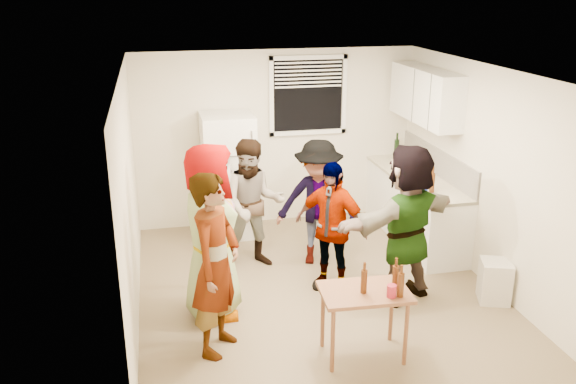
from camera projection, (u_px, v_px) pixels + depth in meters
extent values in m
cube|color=white|center=(229.00, 175.00, 8.36)|extent=(0.70, 0.70, 1.70)
cube|color=white|center=(415.00, 209.00, 8.33)|extent=(0.60, 2.20, 0.86)
cube|color=beige|center=(417.00, 177.00, 8.18)|extent=(0.64, 2.22, 0.04)
cube|color=#BBB4AB|center=(438.00, 162.00, 8.18)|extent=(0.03, 2.20, 0.36)
cube|color=white|center=(425.00, 95.00, 8.05)|extent=(0.34, 1.60, 0.70)
cylinder|color=white|center=(414.00, 175.00, 8.23)|extent=(0.11, 0.11, 0.24)
cylinder|color=black|center=(396.00, 158.00, 8.99)|extent=(0.07, 0.07, 0.29)
cylinder|color=#47230C|center=(431.00, 192.00, 7.55)|extent=(0.06, 0.06, 0.24)
cylinder|color=#1224CB|center=(423.00, 196.00, 7.42)|extent=(0.10, 0.10, 0.13)
cube|color=#D5AD54|center=(412.00, 156.00, 8.84)|extent=(0.02, 0.19, 0.15)
cube|color=beige|center=(495.00, 280.00, 6.72)|extent=(0.41, 0.41, 0.47)
cylinder|color=#47230C|center=(363.00, 293.00, 5.55)|extent=(0.06, 0.06, 0.22)
cylinder|color=maroon|center=(391.00, 297.00, 5.47)|extent=(0.09, 0.09, 0.12)
imported|color=gray|center=(215.00, 313.00, 6.54)|extent=(1.91, 0.98, 0.60)
imported|color=#141933|center=(219.00, 348.00, 5.92)|extent=(1.87, 1.45, 0.43)
imported|color=brown|center=(254.00, 265.00, 7.66)|extent=(0.92, 1.68, 0.61)
imported|color=#45454B|center=(317.00, 261.00, 7.75)|extent=(1.49, 1.84, 0.59)
imported|color=black|center=(329.00, 287.00, 7.11)|extent=(1.69, 1.72, 0.37)
imported|color=#BD6E3B|center=(402.00, 297.00, 6.88)|extent=(2.22, 2.28, 0.53)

